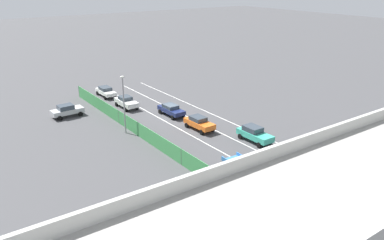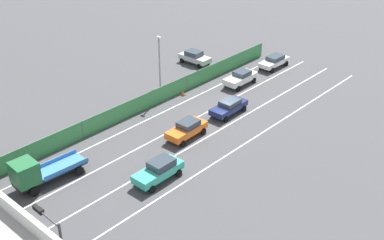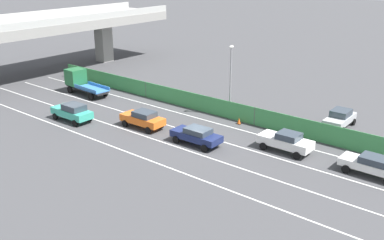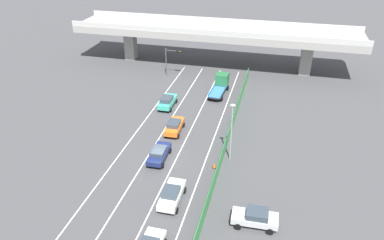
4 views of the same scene
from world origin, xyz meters
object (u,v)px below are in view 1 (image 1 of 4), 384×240
car_sedan_navy (171,109)px  car_taxi_teal (254,134)px  car_sedan_white (106,91)px  parked_wagon_silver (67,110)px  car_taxi_orange (199,123)px  traffic_cone (128,123)px  flatbed_truck_blue (258,170)px  car_hatchback_white (126,102)px  street_lamp (124,99)px  traffic_light (367,141)px

car_sedan_navy → car_taxi_teal: car_taxi_teal is taller
car_sedan_white → parked_wagon_silver: parked_wagon_silver is taller
car_taxi_orange → traffic_cone: car_taxi_orange is taller
flatbed_truck_blue → parked_wagon_silver: (8.31, -28.46, -0.46)m
traffic_cone → car_hatchback_white: bearing=-114.3°
car_taxi_orange → street_lamp: bearing=-28.3°
car_taxi_teal → car_hatchback_white: (6.66, -19.85, -0.04)m
flatbed_truck_blue → car_sedan_navy: bearing=-99.9°
car_taxi_orange → car_sedan_navy: 6.48m
flatbed_truck_blue → car_hatchback_white: bearing=-90.1°
car_sedan_navy → flatbed_truck_blue: 20.95m
car_sedan_navy → street_lamp: 9.01m
car_sedan_navy → car_sedan_white: same height
flatbed_truck_blue → traffic_light: bearing=154.9°
car_sedan_navy → traffic_light: (-6.01, 25.14, 2.68)m
car_taxi_orange → car_sedan_white: size_ratio=0.98×
car_sedan_navy → traffic_cone: 6.61m
parked_wagon_silver → car_taxi_teal: bearing=125.5°
traffic_light → flatbed_truck_blue: bearing=-25.1°
car_taxi_teal → car_hatchback_white: size_ratio=1.01×
car_taxi_teal → traffic_light: (-2.92, 11.93, 2.59)m
car_taxi_orange → traffic_cone: size_ratio=6.91×
car_hatchback_white → traffic_light: traffic_light is taller
parked_wagon_silver → car_sedan_navy: bearing=146.7°
car_taxi_orange → parked_wagon_silver: bearing=-50.1°
car_taxi_orange → traffic_cone: bearing=-44.3°
car_sedan_navy → flatbed_truck_blue: flatbed_truck_blue is taller
car_sedan_navy → traffic_cone: car_sedan_navy is taller
flatbed_truck_blue → street_lamp: bearing=-76.6°
traffic_light → street_lamp: street_lamp is taller
car_sedan_navy → car_hatchback_white: car_hatchback_white is taller
parked_wagon_silver → car_taxi_orange: bearing=129.9°
car_hatchback_white → traffic_light: size_ratio=0.91×
flatbed_truck_blue → car_sedan_white: bearing=-89.9°
car_hatchback_white → street_lamp: street_lamp is taller
car_hatchback_white → street_lamp: (4.45, 8.79, 3.45)m
car_sedan_navy → car_sedan_white: (3.66, -13.73, -0.00)m
street_lamp → car_sedan_white: bearing=-105.4°
car_sedan_navy → street_lamp: street_lamp is taller
car_sedan_white → car_taxi_teal: bearing=104.1°
traffic_light → car_taxi_orange: bearing=-72.2°
car_sedan_white → traffic_cone: bearing=78.0°
car_hatchback_white → car_sedan_white: car_hatchback_white is taller
car_hatchback_white → flatbed_truck_blue: (0.04, 27.27, 0.47)m
car_hatchback_white → street_lamp: 10.44m
car_taxi_orange → street_lamp: (8.05, -4.33, 3.45)m
car_taxi_orange → car_sedan_navy: (0.03, -6.48, -0.05)m
car_hatchback_white → street_lamp: size_ratio=0.63×
car_taxi_orange → car_taxi_teal: bearing=114.4°
car_sedan_navy → parked_wagon_silver: (11.92, -7.83, 0.06)m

